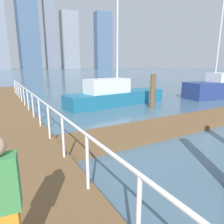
% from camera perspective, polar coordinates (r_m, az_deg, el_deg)
% --- Properties ---
extents(ground_plane, '(300.00, 300.00, 0.00)m').
position_cam_1_polar(ground_plane, '(14.97, -12.24, 2.77)').
color(ground_plane, slate).
extents(floating_dock, '(12.67, 2.00, 0.18)m').
position_cam_1_polar(floating_dock, '(9.71, 20.09, -2.81)').
color(floating_dock, brown).
rests_on(floating_dock, ground_plane).
extents(boardwalk_railing, '(0.06, 27.22, 1.08)m').
position_cam_1_polar(boardwalk_railing, '(4.97, -13.93, -3.64)').
color(boardwalk_railing, white).
rests_on(boardwalk_railing, boardwalk).
extents(dock_piling_2, '(0.32, 0.32, 2.11)m').
position_cam_1_polar(dock_piling_2, '(12.62, 11.48, 5.76)').
color(dock_piling_2, brown).
rests_on(dock_piling_2, ground_plane).
extents(moored_boat_0, '(5.13, 2.57, 8.21)m').
position_cam_1_polar(moored_boat_0, '(18.53, 27.21, 6.16)').
color(moored_boat_0, navy).
rests_on(moored_boat_0, ground_plane).
extents(moored_boat_1, '(7.46, 2.52, 8.31)m').
position_cam_1_polar(moored_boat_1, '(13.60, 0.78, 4.94)').
color(moored_boat_1, '#1E6B8C').
rests_on(moored_boat_1, ground_plane).
extents(pedestrian_0, '(0.39, 0.27, 1.57)m').
position_cam_1_polar(pedestrian_0, '(2.57, -28.56, -22.43)').
color(pedestrian_0, orange).
rests_on(pedestrian_0, boardwalk).
extents(skyline_tower_3, '(12.36, 11.21, 61.32)m').
position_cam_1_polar(skyline_tower_3, '(146.27, -23.07, 23.27)').
color(skyline_tower_3, slate).
rests_on(skyline_tower_3, ground_plane).
extents(skyline_tower_4, '(7.93, 11.33, 81.53)m').
position_cam_1_polar(skyline_tower_4, '(153.87, -17.67, 26.99)').
color(skyline_tower_4, slate).
rests_on(skyline_tower_4, ground_plane).
extents(skyline_tower_5, '(12.22, 8.51, 40.99)m').
position_cam_1_polar(skyline_tower_5, '(162.86, -11.93, 19.23)').
color(skyline_tower_5, '#8C939E').
rests_on(skyline_tower_5, ground_plane).
extents(skyline_tower_6, '(12.54, 9.01, 39.41)m').
position_cam_1_polar(skyline_tower_6, '(156.46, -2.53, 19.46)').
color(skyline_tower_6, slate).
rests_on(skyline_tower_6, ground_plane).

